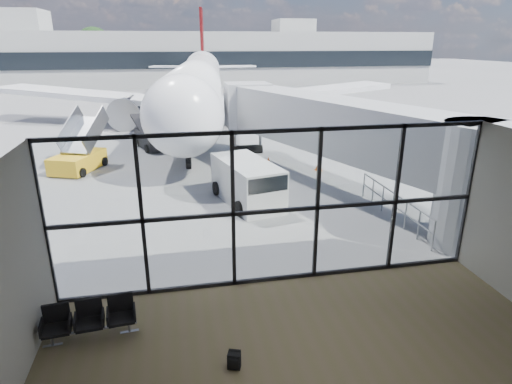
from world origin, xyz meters
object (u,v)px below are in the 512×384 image
object	(u,v)px
airliner	(198,83)
service_van	(248,182)
seating_row	(90,317)
belt_loader	(152,138)
mobile_stairs	(79,159)
backpack	(234,361)

from	to	relation	value
airliner	service_van	bearing A→B (deg)	-82.19
seating_row	belt_loader	bearing A→B (deg)	81.70
airliner	service_van	xyz separation A→B (m)	(0.60, -21.18, -2.24)
airliner	mobile_stairs	bearing A→B (deg)	-111.32
service_van	mobile_stairs	distance (m)	10.55
backpack	service_van	distance (m)	10.05
backpack	service_van	bearing A→B (deg)	97.04
airliner	belt_loader	bearing A→B (deg)	-104.52
airliner	service_van	size ratio (longest dim) A/B	9.03
belt_loader	airliner	bearing A→B (deg)	49.04
mobile_stairs	airliner	bearing A→B (deg)	84.35
airliner	belt_loader	size ratio (longest dim) A/B	9.12
airliner	mobile_stairs	distance (m)	16.50
airliner	mobile_stairs	world-z (taller)	airliner
backpack	airliner	size ratio (longest dim) A/B	0.01
belt_loader	backpack	bearing A→B (deg)	-104.04
service_van	airliner	bearing A→B (deg)	78.13
airliner	belt_loader	xyz separation A→B (m)	(-3.76, -9.95, -2.52)
seating_row	backpack	bearing A→B (deg)	-34.34
service_van	belt_loader	bearing A→B (deg)	97.73
seating_row	airliner	xyz separation A→B (m)	(4.65, 29.26, 2.66)
service_van	belt_loader	xyz separation A→B (m)	(-4.36, 11.23, -0.28)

